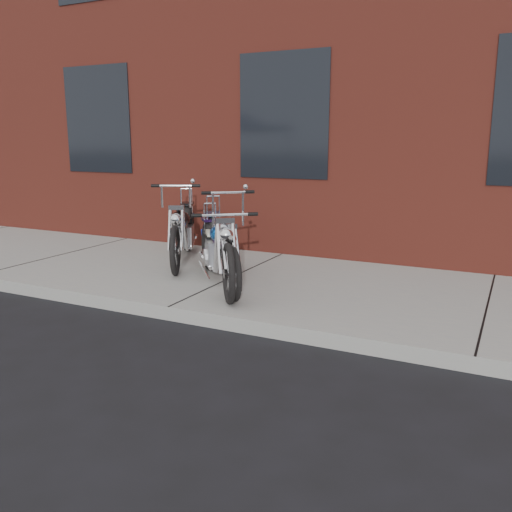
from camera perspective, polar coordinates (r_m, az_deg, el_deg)
The scene contains 6 objects.
ground at distance 5.81m, azimuth -9.20°, elevation -6.73°, with size 120.00×120.00×0.00m, color black.
sidewalk at distance 7.00m, azimuth -2.14°, elevation -2.65°, with size 22.00×3.00×0.15m, color gray.
building_brick at distance 13.04m, azimuth 12.37°, elevation 21.32°, with size 22.00×10.00×8.00m, color maroon.
chopper_purple at distance 6.55m, azimuth -3.87°, elevation 0.36°, with size 1.45×1.64×1.17m.
chopper_blue at distance 6.54m, azimuth -3.86°, elevation 0.64°, with size 1.44×1.91×1.00m.
chopper_third at distance 7.80m, azimuth -7.74°, elevation 2.41°, with size 1.13×2.06×1.15m.
Camera 1 is at (3.22, -4.46, 1.87)m, focal length 38.00 mm.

